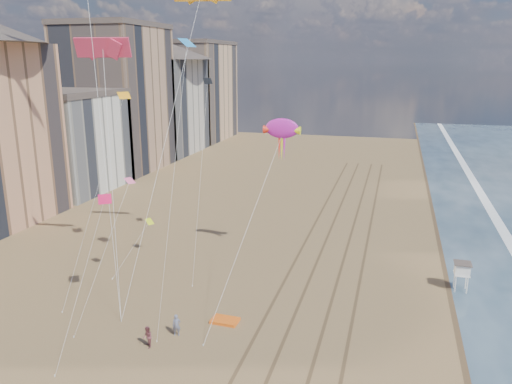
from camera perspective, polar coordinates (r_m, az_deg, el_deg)
wet_sand at (r=63.39m, az=24.22°, el=-6.64°), size 260.00×260.00×0.00m
tracks at (r=53.65m, az=7.91°, el=-9.27°), size 7.68×120.00×0.01m
buildings at (r=100.65m, az=-17.28°, el=9.47°), size 34.72×131.35×29.00m
lifeguard_stand at (r=52.68m, az=22.50°, el=-8.15°), size 1.60×1.60×2.89m
grounded_kite at (r=44.30m, az=-3.56°, el=-14.45°), size 2.38×1.58×0.26m
show_kite at (r=52.15m, az=2.98°, el=7.21°), size 3.97×9.47×22.94m
kite_flyer_a at (r=42.48m, az=-9.07°, el=-14.79°), size 0.78×0.65×1.83m
kite_flyer_b at (r=41.35m, az=-12.30°, el=-15.90°), size 1.04×1.08×1.76m
small_kites at (r=48.13m, az=-12.20°, el=7.21°), size 10.72×16.69×19.83m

